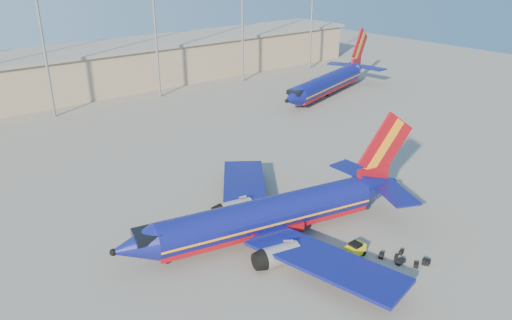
% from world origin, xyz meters
% --- Properties ---
extents(ground, '(220.00, 220.00, 0.00)m').
position_xyz_m(ground, '(0.00, 0.00, 0.00)').
color(ground, slate).
rests_on(ground, ground).
extents(terminal_building, '(122.00, 16.00, 8.50)m').
position_xyz_m(terminal_building, '(10.00, 58.00, 4.32)').
color(terminal_building, '#9C8B6B').
rests_on(terminal_building, ground).
extents(light_mast_row, '(101.60, 1.60, 28.65)m').
position_xyz_m(light_mast_row, '(5.00, 46.00, 17.55)').
color(light_mast_row, gray).
rests_on(light_mast_row, ground).
extents(aircraft_main, '(31.52, 30.00, 10.80)m').
position_xyz_m(aircraft_main, '(-1.12, -6.14, 2.31)').
color(aircraft_main, navy).
rests_on(aircraft_main, ground).
extents(aircraft_second, '(32.29, 16.52, 11.25)m').
position_xyz_m(aircraft_second, '(41.06, 26.51, 2.58)').
color(aircraft_second, navy).
rests_on(aircraft_second, ground).
extents(baggage_tug, '(1.93, 1.20, 1.37)m').
position_xyz_m(baggage_tug, '(2.24, -13.58, 0.71)').
color(baggage_tug, yellow).
rests_on(baggage_tug, ground).
extents(luggage_pile, '(3.03, 3.83, 0.55)m').
position_xyz_m(luggage_pile, '(5.08, -17.01, 0.21)').
color(luggage_pile, black).
rests_on(luggage_pile, ground).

